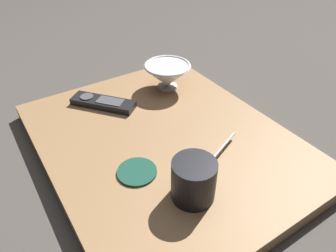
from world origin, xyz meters
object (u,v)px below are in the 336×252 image
Objects in this scene: coffee_mug at (194,180)px; teaspoon at (209,164)px; cereal_bowl at (167,75)px; drink_coaster at (137,172)px; tv_remote_near at (103,103)px.

teaspoon is (0.04, -0.07, -0.03)m from coffee_mug.
cereal_bowl is 0.36m from drink_coaster.
drink_coaster is (-0.26, 0.25, -0.04)m from cereal_bowl.
teaspoon reaches higher than drink_coaster.
drink_coaster is at bearing 170.56° from tv_remote_near.
tv_remote_near is (0.02, 0.20, -0.03)m from cereal_bowl.
coffee_mug is 0.50× the size of tv_remote_near.
coffee_mug reaches higher than teaspoon.
tv_remote_near is (0.39, 0.02, -0.03)m from coffee_mug.
drink_coaster is at bearing 136.65° from cereal_bowl.
teaspoon is (-0.33, 0.11, -0.03)m from cereal_bowl.
cereal_bowl reaches higher than teaspoon.
tv_remote_near is 0.28m from drink_coaster.
coffee_mug is at bearing 119.70° from teaspoon.
teaspoon reaches higher than tv_remote_near.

